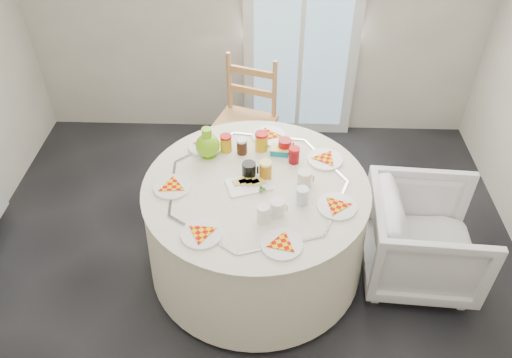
{
  "coord_description": "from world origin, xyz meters",
  "views": [
    {
      "loc": [
        0.15,
        -2.09,
        2.82
      ],
      "look_at": [
        0.07,
        0.26,
        0.8
      ],
      "focal_mm": 35.0,
      "sensor_mm": 36.0,
      "label": 1
    }
  ],
  "objects_px": {
    "table": "(256,226)",
    "armchair": "(425,233)",
    "wooden_chair": "(244,127)",
    "green_pitcher": "(207,141)"
  },
  "relations": [
    {
      "from": "table",
      "to": "green_pitcher",
      "type": "bearing_deg",
      "value": 138.4
    },
    {
      "from": "armchair",
      "to": "wooden_chair",
      "type": "bearing_deg",
      "value": 53.44
    },
    {
      "from": "table",
      "to": "armchair",
      "type": "relative_size",
      "value": 1.98
    },
    {
      "from": "wooden_chair",
      "to": "green_pitcher",
      "type": "bearing_deg",
      "value": -86.0
    },
    {
      "from": "wooden_chair",
      "to": "table",
      "type": "bearing_deg",
      "value": -63.66
    },
    {
      "from": "armchair",
      "to": "table",
      "type": "bearing_deg",
      "value": 91.72
    },
    {
      "from": "wooden_chair",
      "to": "green_pitcher",
      "type": "distance_m",
      "value": 0.86
    },
    {
      "from": "table",
      "to": "green_pitcher",
      "type": "xyz_separation_m",
      "value": [
        -0.33,
        0.29,
        0.49
      ]
    },
    {
      "from": "table",
      "to": "green_pitcher",
      "type": "height_order",
      "value": "green_pitcher"
    },
    {
      "from": "armchair",
      "to": "green_pitcher",
      "type": "bearing_deg",
      "value": 80.83
    }
  ]
}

